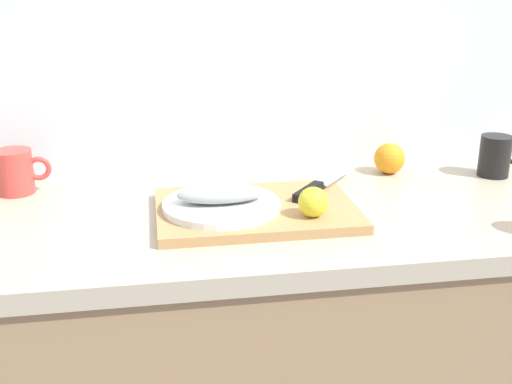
{
  "coord_description": "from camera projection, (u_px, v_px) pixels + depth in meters",
  "views": [
    {
      "loc": [
        -0.24,
        -1.24,
        1.39
      ],
      "look_at": [
        -0.03,
        -0.03,
        0.95
      ],
      "focal_mm": 44.85,
      "sensor_mm": 36.0,
      "label": 1
    }
  ],
  "objects": [
    {
      "name": "fish_fillet",
      "position": [
        221.0,
        194.0,
        1.29
      ],
      "size": [
        0.18,
        0.08,
        0.04
      ],
      "primitive_type": "ellipsoid",
      "color": "#999E99",
      "rests_on": "white_plate"
    },
    {
      "name": "white_plate",
      "position": [
        221.0,
        205.0,
        1.3
      ],
      "size": [
        0.24,
        0.24,
        0.01
      ],
      "primitive_type": "cylinder",
      "color": "white",
      "rests_on": "cutting_board"
    },
    {
      "name": "coffee_mug_1",
      "position": [
        15.0,
        172.0,
        1.44
      ],
      "size": [
        0.12,
        0.08,
        0.1
      ],
      "color": "#CC3F38",
      "rests_on": "kitchen_counter"
    },
    {
      "name": "cutting_board",
      "position": [
        256.0,
        210.0,
        1.32
      ],
      "size": [
        0.41,
        0.29,
        0.02
      ],
      "primitive_type": "cube",
      "color": "tan",
      "rests_on": "kitchen_counter"
    },
    {
      "name": "coffee_mug_0",
      "position": [
        496.0,
        156.0,
        1.56
      ],
      "size": [
        0.11,
        0.07,
        0.1
      ],
      "color": "black",
      "rests_on": "kitchen_counter"
    },
    {
      "name": "lemon_0",
      "position": [
        313.0,
        202.0,
        1.25
      ],
      "size": [
        0.06,
        0.06,
        0.06
      ],
      "primitive_type": "sphere",
      "color": "yellow",
      "rests_on": "cutting_board"
    },
    {
      "name": "back_wall",
      "position": [
        245.0,
        27.0,
        1.54
      ],
      "size": [
        3.2,
        0.05,
        2.5
      ],
      "primitive_type": "cube",
      "color": "silver",
      "rests_on": "ground_plane"
    },
    {
      "name": "chef_knife",
      "position": [
        319.0,
        185.0,
        1.42
      ],
      "size": [
        0.21,
        0.24,
        0.02
      ],
      "rotation": [
        0.0,
        0.0,
        0.87
      ],
      "color": "silver",
      "rests_on": "cutting_board"
    },
    {
      "name": "orange_0",
      "position": [
        389.0,
        158.0,
        1.58
      ],
      "size": [
        0.08,
        0.08,
        0.08
      ],
      "primitive_type": "sphere",
      "color": "orange",
      "rests_on": "kitchen_counter"
    }
  ]
}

